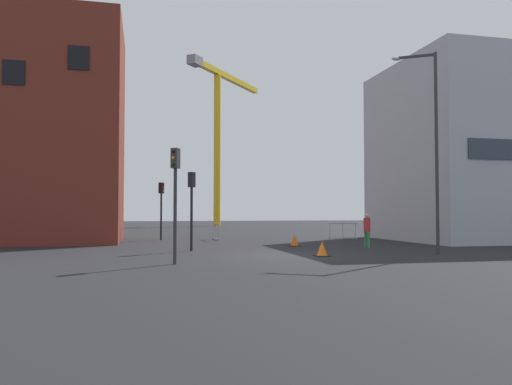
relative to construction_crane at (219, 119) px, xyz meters
The scene contains 13 objects.
ground 46.49m from the construction_crane, 95.03° to the right, with size 160.00×160.00×0.00m, color black.
brick_building 37.04m from the construction_crane, 116.51° to the right, with size 10.65×7.76×13.21m.
office_block 39.17m from the construction_crane, 70.42° to the right, with size 13.69×10.34×11.22m.
construction_crane is the anchor object (origin of this frame).
streetlamp_tall 46.31m from the construction_crane, 87.09° to the right, with size 1.65×1.02×8.58m.
traffic_light_verge 34.63m from the construction_crane, 104.95° to the right, with size 0.37×0.36×3.69m.
traffic_light_island 48.82m from the construction_crane, 100.30° to the right, with size 0.35×0.39×4.01m.
traffic_light_median 43.26m from the construction_crane, 100.19° to the right, with size 0.37×0.37×3.65m.
pedestrian_walking 43.12m from the construction_crane, 88.13° to the right, with size 0.34×0.34×1.72m.
safety_barrier_rear 36.46m from the construction_crane, 84.75° to the right, with size 1.94×0.14×1.08m.
safety_barrier_front 35.39m from the construction_crane, 98.82° to the right, with size 0.10×2.07×1.08m.
traffic_cone_on_verge 47.00m from the construction_crane, 93.11° to the right, with size 0.59×0.59×0.60m.
traffic_cone_by_barrier 41.21m from the construction_crane, 92.56° to the right, with size 0.60×0.60×0.61m.
Camera 1 is at (-5.68, -19.97, 1.80)m, focal length 34.96 mm.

